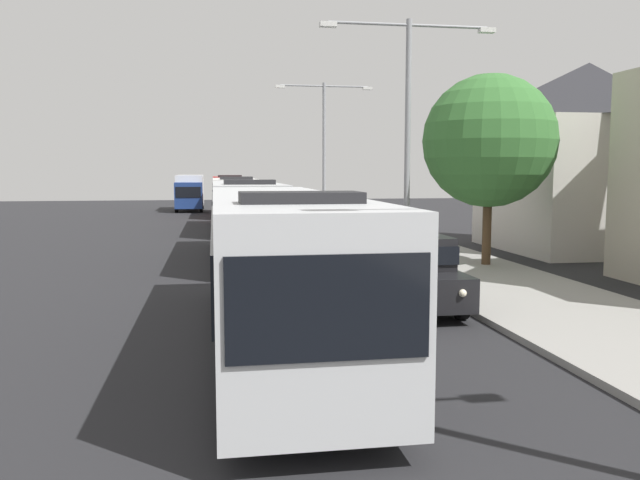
# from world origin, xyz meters

# --- Properties ---
(bus_lead) EXTENTS (2.58, 11.73, 3.21)m
(bus_lead) POSITION_xyz_m (-1.30, 12.53, 1.69)
(bus_lead) COLOR silver
(bus_lead) RESTS_ON ground_plane
(bus_second_in_line) EXTENTS (2.58, 10.81, 3.21)m
(bus_second_in_line) POSITION_xyz_m (-1.30, 25.46, 1.69)
(bus_second_in_line) COLOR silver
(bus_second_in_line) RESTS_ON ground_plane
(bus_middle) EXTENTS (2.58, 11.27, 3.21)m
(bus_middle) POSITION_xyz_m (-1.30, 38.48, 1.69)
(bus_middle) COLOR silver
(bus_middle) RESTS_ON ground_plane
(bus_fourth_in_line) EXTENTS (2.58, 10.91, 3.21)m
(bus_fourth_in_line) POSITION_xyz_m (-1.30, 51.85, 1.69)
(bus_fourth_in_line) COLOR maroon
(bus_fourth_in_line) RESTS_ON ground_plane
(white_suv) EXTENTS (1.86, 4.52, 1.90)m
(white_suv) POSITION_xyz_m (2.40, 15.53, 1.03)
(white_suv) COLOR black
(white_suv) RESTS_ON ground_plane
(box_truck_oncoming) EXTENTS (2.35, 7.90, 3.15)m
(box_truck_oncoming) POSITION_xyz_m (-4.60, 58.77, 1.71)
(box_truck_oncoming) COLOR navy
(box_truck_oncoming) RESTS_ON ground_plane
(streetlamp_mid) EXTENTS (6.13, 0.28, 8.47)m
(streetlamp_mid) POSITION_xyz_m (4.10, 21.47, 5.34)
(streetlamp_mid) COLOR gray
(streetlamp_mid) RESTS_ON sidewalk
(streetlamp_far) EXTENTS (5.85, 0.28, 8.60)m
(streetlamp_far) POSITION_xyz_m (4.10, 38.44, 5.39)
(streetlamp_far) COLOR gray
(streetlamp_far) RESTS_ON sidewalk
(roadside_tree) EXTENTS (4.72, 4.72, 6.78)m
(roadside_tree) POSITION_xyz_m (7.17, 21.65, 4.56)
(roadside_tree) COLOR #4C3823
(roadside_tree) RESTS_ON sidewalk
(house_distant_gabled) EXTENTS (7.58, 7.97, 8.20)m
(house_distant_gabled) POSITION_xyz_m (13.72, 26.22, 4.19)
(house_distant_gabled) COLOR beige
(house_distant_gabled) RESTS_ON ground_plane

